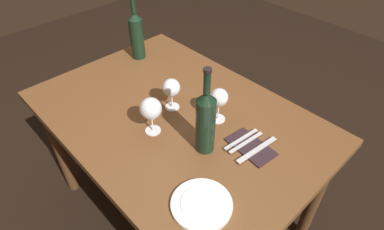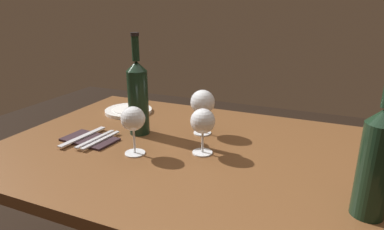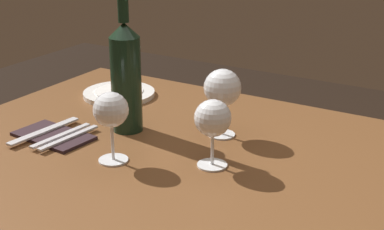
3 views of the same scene
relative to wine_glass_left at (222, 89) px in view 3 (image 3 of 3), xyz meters
The scene contains 10 objects.
dining_table 0.25m from the wine_glass_left, 96.20° to the left, with size 1.30×0.90×0.74m.
wine_glass_left is the anchor object (origin of this frame).
wine_glass_right 0.29m from the wine_glass_left, 61.71° to the left, with size 0.08×0.08×0.16m.
wine_glass_centre 0.17m from the wine_glass_left, 111.60° to the left, with size 0.08×0.08×0.15m.
wine_bottle_second 0.24m from the wine_glass_left, 22.19° to the left, with size 0.07×0.07×0.37m.
dinner_plate 0.43m from the wine_glass_left, 15.09° to the right, with size 0.21×0.21×0.02m.
folded_napkin 0.42m from the wine_glass_left, 32.94° to the left, with size 0.20×0.13×0.01m.
fork_inner 0.40m from the wine_glass_left, 34.95° to the left, with size 0.03×0.18×0.00m.
fork_outer 0.38m from the wine_glass_left, 37.18° to the left, with size 0.03×0.18×0.00m.
table_knife 0.45m from the wine_glass_left, 30.78° to the left, with size 0.04×0.21×0.00m.
Camera 3 is at (-0.60, 1.02, 1.29)m, focal length 54.37 mm.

